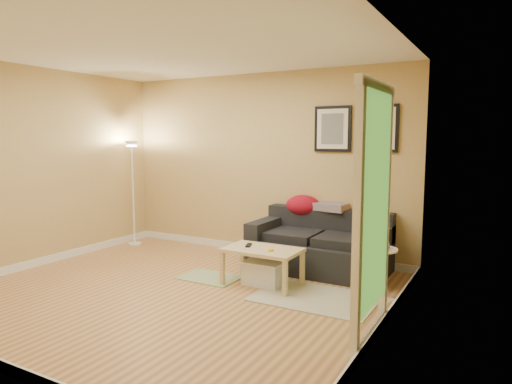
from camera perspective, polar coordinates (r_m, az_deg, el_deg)
floor at (r=5.25m, az=-10.04°, el=-12.09°), size 4.50×4.50×0.00m
ceiling at (r=5.05m, az=-10.67°, el=17.07°), size 4.50×4.50×0.00m
wall_back at (r=6.65m, az=0.69°, el=3.44°), size 4.50×0.00×4.50m
wall_left at (r=6.64m, az=-25.53°, el=2.77°), size 0.00×4.00×4.00m
wall_right at (r=3.96m, az=15.70°, el=0.91°), size 0.00×4.00×4.00m
baseboard_back at (r=6.82m, az=0.63°, el=-7.10°), size 4.50×0.02×0.10m
baseboard_left at (r=6.82m, az=-24.94°, el=-7.75°), size 0.02×4.00×0.10m
baseboard_right at (r=4.27m, az=15.00°, el=-16.02°), size 0.02×4.00×0.10m
sofa at (r=5.90m, az=7.86°, el=-6.14°), size 1.70×0.90×0.75m
red_throw at (r=6.27m, az=5.87°, el=-1.67°), size 0.48×0.36×0.28m
plaid_throw at (r=6.12m, az=9.30°, el=-1.84°), size 0.45×0.32×0.10m
framed_print_left at (r=6.17m, az=9.52°, el=7.73°), size 0.50×0.04×0.60m
framed_print_right at (r=5.99m, az=14.97°, el=7.63°), size 0.50×0.04×0.60m
area_rug at (r=5.00m, az=7.36°, el=-12.91°), size 1.25×0.85×0.01m
green_runner at (r=5.67m, az=-5.69°, el=-10.51°), size 0.70×0.50×0.01m
coffee_table at (r=5.33m, az=0.79°, el=-9.27°), size 0.96×0.71×0.43m
remote_control at (r=5.38m, az=-0.92°, el=-6.63°), size 0.10×0.17×0.02m
tape_roll at (r=5.14m, az=1.82°, el=-7.21°), size 0.07×0.07×0.03m
storage_bin at (r=5.36m, az=1.02°, el=-9.98°), size 0.46×0.33×0.28m
side_table at (r=5.04m, az=15.10°, el=-9.76°), size 0.36×0.36×0.54m
book_stack at (r=4.95m, az=15.10°, el=-6.41°), size 0.18×0.23×0.07m
floor_lamp at (r=7.45m, az=-15.01°, el=-0.46°), size 0.21×0.21×1.65m
doorway at (r=3.86m, az=14.32°, el=-3.30°), size 0.12×1.01×2.13m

